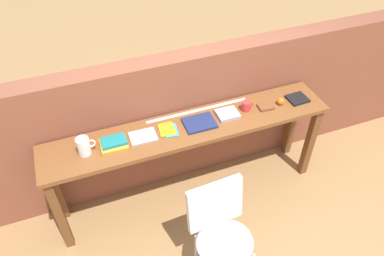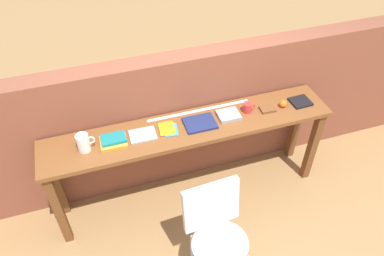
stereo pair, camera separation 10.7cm
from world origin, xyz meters
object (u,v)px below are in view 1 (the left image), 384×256
(chair_white_moulded, at_px, (221,229))
(magazine_cycling, at_px, (143,137))
(leather_journal_brown, at_px, (265,107))
(pamphlet_pile_colourful, at_px, (168,130))
(sports_ball_small, at_px, (281,101))
(book_repair_rightmost, at_px, (297,99))
(pitcher_white, at_px, (84,146))
(book_open_centre, at_px, (199,123))
(mug, at_px, (246,106))
(book_stack_leftmost, at_px, (114,143))

(chair_white_moulded, distance_m, magazine_cycling, 0.96)
(magazine_cycling, bearing_deg, chair_white_moulded, -65.14)
(chair_white_moulded, xyz_separation_m, leather_journal_brown, (0.77, 0.80, 0.37))
(pamphlet_pile_colourful, distance_m, sports_ball_small, 1.05)
(magazine_cycling, height_order, leather_journal_brown, leather_journal_brown)
(magazine_cycling, bearing_deg, book_repair_rightmost, 0.85)
(pitcher_white, height_order, book_open_centre, pitcher_white)
(chair_white_moulded, relative_size, sports_ball_small, 13.33)
(chair_white_moulded, height_order, pamphlet_pile_colourful, pamphlet_pile_colourful)
(pitcher_white, distance_m, leather_journal_brown, 1.59)
(magazine_cycling, height_order, mug, mug)
(pamphlet_pile_colourful, xyz_separation_m, book_repair_rightmost, (1.23, -0.02, 0.00))
(magazine_cycling, bearing_deg, book_open_centre, 0.11)
(book_stack_leftmost, bearing_deg, chair_white_moulded, -53.56)
(chair_white_moulded, relative_size, book_repair_rightmost, 5.04)
(book_repair_rightmost, bearing_deg, chair_white_moulded, -145.98)
(pitcher_white, xyz_separation_m, book_open_centre, (0.95, 0.00, -0.07))
(leather_journal_brown, bearing_deg, pitcher_white, -176.40)
(magazine_cycling, bearing_deg, sports_ball_small, 0.63)
(magazine_cycling, distance_m, book_open_centre, 0.49)
(leather_journal_brown, xyz_separation_m, book_repair_rightmost, (0.33, 0.00, -0.00))
(pamphlet_pile_colourful, height_order, sports_ball_small, sports_ball_small)
(pitcher_white, bearing_deg, mug, 1.38)
(mug, height_order, sports_ball_small, mug)
(sports_ball_small, bearing_deg, mug, 173.71)
(pamphlet_pile_colourful, bearing_deg, mug, 0.80)
(book_repair_rightmost, bearing_deg, sports_ball_small, 178.93)
(chair_white_moulded, height_order, sports_ball_small, sports_ball_small)
(pamphlet_pile_colourful, distance_m, mug, 0.73)
(magazine_cycling, relative_size, leather_journal_brown, 1.68)
(book_stack_leftmost, xyz_separation_m, book_repair_rightmost, (1.69, -0.00, -0.01))
(book_stack_leftmost, distance_m, book_repair_rightmost, 1.69)
(book_open_centre, xyz_separation_m, sports_ball_small, (0.78, -0.01, 0.02))
(pamphlet_pile_colourful, relative_size, book_repair_rightmost, 1.07)
(chair_white_moulded, relative_size, mug, 8.10)
(pitcher_white, relative_size, book_repair_rightmost, 1.04)
(chair_white_moulded, relative_size, book_stack_leftmost, 4.09)
(magazine_cycling, relative_size, book_repair_rightmost, 1.23)
(magazine_cycling, distance_m, leather_journal_brown, 1.12)
(chair_white_moulded, height_order, mug, mug)
(book_open_centre, relative_size, mug, 2.40)
(magazine_cycling, xyz_separation_m, book_repair_rightmost, (1.45, -0.02, 0.00))
(pitcher_white, bearing_deg, pamphlet_pile_colourful, 1.99)
(pitcher_white, bearing_deg, magazine_cycling, 1.97)
(book_stack_leftmost, relative_size, book_repair_rightmost, 1.23)
(chair_white_moulded, bearing_deg, book_open_centre, 80.31)
(chair_white_moulded, bearing_deg, mug, 54.67)
(book_open_centre, height_order, sports_ball_small, sports_ball_small)
(pitcher_white, xyz_separation_m, sports_ball_small, (1.73, -0.00, -0.04))
(leather_journal_brown, xyz_separation_m, sports_ball_small, (0.15, -0.00, 0.02))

